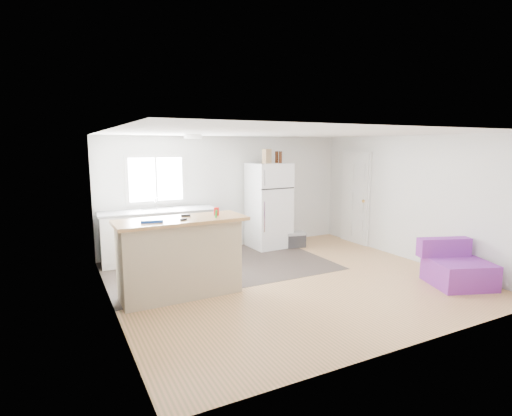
{
  "coord_description": "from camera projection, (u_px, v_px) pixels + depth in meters",
  "views": [
    {
      "loc": [
        -3.39,
        -5.4,
        2.2
      ],
      "look_at": [
        -0.25,
        0.7,
        1.13
      ],
      "focal_mm": 28.0,
      "sensor_mm": 36.0,
      "label": 1
    }
  ],
  "objects": [
    {
      "name": "cleaner_jug",
      "position": [
        213.0,
        286.0,
        5.94
      ],
      "size": [
        0.16,
        0.13,
        0.32
      ],
      "rotation": [
        0.0,
        0.0,
        0.19
      ],
      "color": "silver",
      "rests_on": "floor"
    },
    {
      "name": "purple_seat",
      "position": [
        457.0,
        269.0,
        6.37
      ],
      "size": [
        1.09,
        1.08,
        0.71
      ],
      "rotation": [
        0.0,
        0.0,
        -0.36
      ],
      "color": "purple",
      "rests_on": "floor"
    },
    {
      "name": "bottle_left",
      "position": [
        280.0,
        157.0,
        8.51
      ],
      "size": [
        0.09,
        0.09,
        0.25
      ],
      "primitive_type": "cylinder",
      "rotation": [
        0.0,
        0.0,
        0.35
      ],
      "color": "#3D1B0B",
      "rests_on": "refrigerator"
    },
    {
      "name": "kitchen_cabinets",
      "position": [
        159.0,
        235.0,
        7.71
      ],
      "size": [
        2.25,
        0.83,
        1.28
      ],
      "rotation": [
        0.0,
        0.0,
        -0.07
      ],
      "color": "white",
      "rests_on": "floor"
    },
    {
      "name": "tool_b",
      "position": [
        183.0,
        219.0,
        5.64
      ],
      "size": [
        0.11,
        0.08,
        0.03
      ],
      "primitive_type": "cube",
      "rotation": [
        0.0,
        0.0,
        0.39
      ],
      "color": "black",
      "rests_on": "peninsula"
    },
    {
      "name": "blue_tray",
      "position": [
        152.0,
        220.0,
        5.53
      ],
      "size": [
        0.34,
        0.27,
        0.04
      ],
      "primitive_type": "cube",
      "rotation": [
        0.0,
        0.0,
        -0.2
      ],
      "color": "blue",
      "rests_on": "peninsula"
    },
    {
      "name": "ceiling_fixture",
      "position": [
        193.0,
        136.0,
        6.76
      ],
      "size": [
        0.3,
        0.3,
        0.07
      ],
      "primitive_type": "cylinder",
      "color": "white",
      "rests_on": "ceiling"
    },
    {
      "name": "cooler",
      "position": [
        295.0,
        239.0,
        8.76
      ],
      "size": [
        0.48,
        0.37,
        0.33
      ],
      "rotation": [
        0.0,
        0.0,
        -0.2
      ],
      "color": "#2E2E30",
      "rests_on": "floor"
    },
    {
      "name": "bottle_right",
      "position": [
        277.0,
        157.0,
        8.6
      ],
      "size": [
        0.09,
        0.09,
        0.25
      ],
      "primitive_type": "cylinder",
      "rotation": [
        0.0,
        0.0,
        -0.25
      ],
      "color": "#3D1B0B",
      "rests_on": "refrigerator"
    },
    {
      "name": "cardboard_box",
      "position": [
        267.0,
        156.0,
        8.41
      ],
      "size": [
        0.22,
        0.17,
        0.3
      ],
      "primitive_type": "cube",
      "rotation": [
        0.0,
        0.0,
        0.42
      ],
      "color": "tan",
      "rests_on": "refrigerator"
    },
    {
      "name": "interior_door",
      "position": [
        355.0,
        199.0,
        9.05
      ],
      "size": [
        0.11,
        0.92,
        2.1
      ],
      "color": "white",
      "rests_on": "right_wall"
    },
    {
      "name": "refrigerator",
      "position": [
        269.0,
        205.0,
        8.67
      ],
      "size": [
        0.84,
        0.8,
        1.84
      ],
      "rotation": [
        0.0,
        0.0,
        0.04
      ],
      "color": "white",
      "rests_on": "floor"
    },
    {
      "name": "window",
      "position": [
        156.0,
        179.0,
        7.86
      ],
      "size": [
        1.18,
        0.06,
        0.98
      ],
      "color": "white",
      "rests_on": "back_wall"
    },
    {
      "name": "tool_a",
      "position": [
        186.0,
        215.0,
        5.95
      ],
      "size": [
        0.15,
        0.09,
        0.03
      ],
      "primitive_type": "cube",
      "rotation": [
        0.0,
        0.0,
        -0.33
      ],
      "color": "black",
      "rests_on": "peninsula"
    },
    {
      "name": "vinyl_zone",
      "position": [
        220.0,
        266.0,
        7.38
      ],
      "size": [
        4.05,
        2.5,
        0.0
      ],
      "primitive_type": "cube",
      "color": "#382E2A",
      "rests_on": "floor"
    },
    {
      "name": "mop",
      "position": [
        210.0,
        279.0,
        5.97
      ],
      "size": [
        0.21,
        0.36,
        1.29
      ],
      "rotation": [
        0.0,
        0.0,
        0.04
      ],
      "color": "green",
      "rests_on": "floor"
    },
    {
      "name": "room",
      "position": [
        290.0,
        209.0,
        6.43
      ],
      "size": [
        5.51,
        5.01,
        2.41
      ],
      "color": "olive",
      "rests_on": "ground"
    },
    {
      "name": "peninsula",
      "position": [
        180.0,
        257.0,
        5.85
      ],
      "size": [
        1.9,
        0.75,
        1.16
      ],
      "rotation": [
        0.0,
        0.0,
        0.01
      ],
      "color": "tan",
      "rests_on": "floor"
    },
    {
      "name": "red_cup",
      "position": [
        216.0,
        211.0,
        6.04
      ],
      "size": [
        0.11,
        0.11,
        0.12
      ],
      "primitive_type": "cylinder",
      "rotation": [
        0.0,
        0.0,
        -0.41
      ],
      "color": "red",
      "rests_on": "peninsula"
    }
  ]
}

